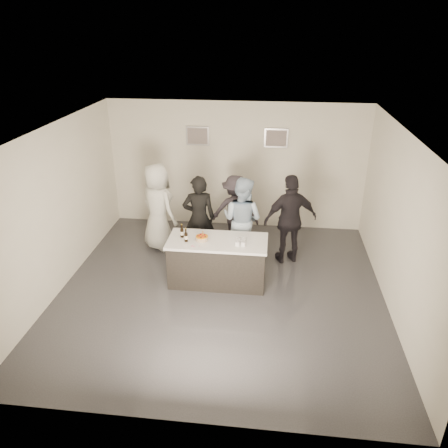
% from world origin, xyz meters
% --- Properties ---
extents(floor, '(6.00, 6.00, 0.00)m').
position_xyz_m(floor, '(0.00, 0.00, 0.00)').
color(floor, '#3D3D42').
rests_on(floor, ground).
extents(ceiling, '(6.00, 6.00, 0.00)m').
position_xyz_m(ceiling, '(0.00, 0.00, 3.00)').
color(ceiling, white).
extents(wall_back, '(6.00, 0.04, 3.00)m').
position_xyz_m(wall_back, '(0.00, 3.00, 1.50)').
color(wall_back, white).
rests_on(wall_back, ground).
extents(wall_front, '(6.00, 0.04, 3.00)m').
position_xyz_m(wall_front, '(0.00, -3.00, 1.50)').
color(wall_front, white).
rests_on(wall_front, ground).
extents(wall_left, '(0.04, 6.00, 3.00)m').
position_xyz_m(wall_left, '(-3.00, 0.00, 1.50)').
color(wall_left, white).
rests_on(wall_left, ground).
extents(wall_right, '(0.04, 6.00, 3.00)m').
position_xyz_m(wall_right, '(3.00, 0.00, 1.50)').
color(wall_right, white).
rests_on(wall_right, ground).
extents(picture_left, '(0.54, 0.04, 0.44)m').
position_xyz_m(picture_left, '(-0.90, 2.97, 2.20)').
color(picture_left, '#B2B2B7').
rests_on(picture_left, wall_back).
extents(picture_right, '(0.54, 0.04, 0.44)m').
position_xyz_m(picture_right, '(0.90, 2.97, 2.20)').
color(picture_right, '#B2B2B7').
rests_on(picture_right, wall_back).
extents(bar_counter, '(1.86, 0.86, 0.90)m').
position_xyz_m(bar_counter, '(-0.10, 0.31, 0.45)').
color(bar_counter, white).
rests_on(bar_counter, ground).
extents(cake, '(0.23, 0.23, 0.07)m').
position_xyz_m(cake, '(-0.39, 0.29, 0.94)').
color(cake, orange).
rests_on(cake, bar_counter).
extents(beer_bottle_a, '(0.07, 0.07, 0.26)m').
position_xyz_m(beer_bottle_a, '(-0.78, 0.36, 1.03)').
color(beer_bottle_a, black).
rests_on(beer_bottle_a, bar_counter).
extents(beer_bottle_b, '(0.07, 0.07, 0.26)m').
position_xyz_m(beer_bottle_b, '(-0.67, 0.19, 1.03)').
color(beer_bottle_b, black).
rests_on(beer_bottle_b, bar_counter).
extents(tumbler_cluster, '(0.19, 0.30, 0.08)m').
position_xyz_m(tumbler_cluster, '(0.34, 0.26, 0.94)').
color(tumbler_cluster, gold).
rests_on(tumbler_cluster, bar_counter).
extents(candles, '(0.24, 0.08, 0.01)m').
position_xyz_m(candles, '(-0.44, 0.01, 0.90)').
color(candles, pink).
rests_on(candles, bar_counter).
extents(person_main_black, '(0.74, 0.56, 1.83)m').
position_xyz_m(person_main_black, '(-0.61, 1.23, 0.92)').
color(person_main_black, black).
rests_on(person_main_black, ground).
extents(person_main_blue, '(1.09, 0.99, 1.82)m').
position_xyz_m(person_main_blue, '(0.29, 1.26, 0.91)').
color(person_main_blue, silver).
rests_on(person_main_blue, ground).
extents(person_guest_left, '(1.12, 1.06, 1.93)m').
position_xyz_m(person_guest_left, '(-1.56, 1.59, 0.96)').
color(person_guest_left, silver).
rests_on(person_guest_left, ground).
extents(person_guest_right, '(1.20, 0.80, 1.89)m').
position_xyz_m(person_guest_right, '(1.26, 1.30, 0.95)').
color(person_guest_right, black).
rests_on(person_guest_right, ground).
extents(person_guest_back, '(1.12, 0.74, 1.62)m').
position_xyz_m(person_guest_back, '(0.08, 1.95, 0.81)').
color(person_guest_back, '#322D35').
rests_on(person_guest_back, ground).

